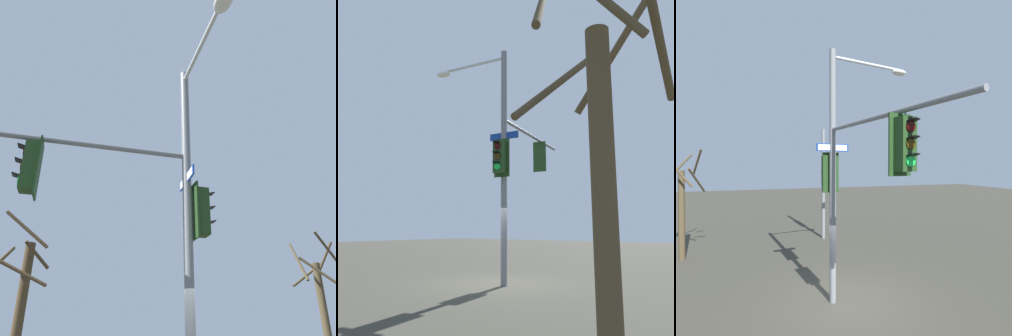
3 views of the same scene
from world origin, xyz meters
TOP-DOWN VIEW (x-y plane):
  - main_signal_pole_assembly at (0.17, 0.56)m, footprint 3.51×5.83m
  - bare_tree_behind_pole at (6.16, -5.99)m, footprint 1.73×1.85m
  - bare_tree_across_street at (6.50, 4.82)m, footprint 1.83×1.90m

SIDE VIEW (x-z plane):
  - bare_tree_behind_pole at x=6.16m, z-range -0.09..5.09m
  - bare_tree_across_street at x=6.50m, z-range -0.19..5.58m
  - main_signal_pole_assembly at x=0.17m, z-range 0.64..8.75m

